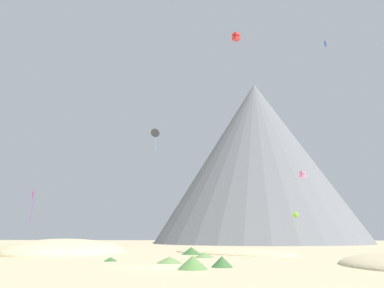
% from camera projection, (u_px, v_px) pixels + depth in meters
% --- Properties ---
extents(ground_plane, '(400.00, 400.00, 0.00)m').
position_uv_depth(ground_plane, '(164.00, 267.00, 32.36)').
color(ground_plane, '#CCBA8E').
extents(dune_foreground_left, '(23.78, 22.67, 1.68)m').
position_uv_depth(dune_foreground_left, '(231.00, 254.00, 57.34)').
color(dune_foreground_left, beige).
rests_on(dune_foreground_left, ground_plane).
extents(dune_midground, '(19.70, 23.07, 4.32)m').
position_uv_depth(dune_midground, '(64.00, 254.00, 56.83)').
color(dune_midground, '#CCBA8E').
rests_on(dune_midground, ground_plane).
extents(bush_low_patch, '(3.03, 3.03, 0.62)m').
position_uv_depth(bush_low_patch, '(170.00, 260.00, 37.31)').
color(bush_low_patch, '#668C4C').
rests_on(bush_low_patch, ground_plane).
extents(bush_near_left, '(1.81, 1.81, 0.41)m').
position_uv_depth(bush_near_left, '(111.00, 259.00, 40.14)').
color(bush_near_left, '#386633').
rests_on(bush_near_left, ground_plane).
extents(bush_far_right, '(3.86, 3.86, 1.02)m').
position_uv_depth(bush_far_right, '(191.00, 251.00, 54.51)').
color(bush_far_right, '#386633').
rests_on(bush_far_right, ground_plane).
extents(bush_near_right, '(3.57, 3.57, 0.64)m').
position_uv_depth(bush_near_right, '(204.00, 255.00, 46.84)').
color(bush_near_right, '#668C4C').
rests_on(bush_near_right, ground_plane).
extents(bush_scatter_east, '(2.43, 2.43, 0.92)m').
position_uv_depth(bush_scatter_east, '(222.00, 262.00, 32.45)').
color(bush_scatter_east, '#386633').
rests_on(bush_scatter_east, ground_plane).
extents(bush_ridge_crest, '(2.54, 2.54, 1.05)m').
position_uv_depth(bush_ridge_crest, '(193.00, 263.00, 30.37)').
color(bush_ridge_crest, '#568442').
rests_on(bush_ridge_crest, ground_plane).
extents(rock_massif, '(84.66, 84.66, 58.84)m').
position_uv_depth(rock_massif, '(260.00, 165.00, 139.80)').
color(rock_massif, slate).
rests_on(rock_massif, ground_plane).
extents(kite_black_high, '(2.09, 1.43, 5.55)m').
position_uv_depth(kite_black_high, '(155.00, 133.00, 91.39)').
color(kite_black_high, black).
extents(kite_red_high, '(1.27, 1.27, 1.05)m').
position_uv_depth(kite_red_high, '(236.00, 37.00, 57.93)').
color(kite_red_high, red).
extents(kite_magenta_low, '(1.13, 1.93, 5.45)m').
position_uv_depth(kite_magenta_low, '(33.00, 195.00, 60.13)').
color(kite_magenta_low, '#D1339E').
extents(kite_pink_low, '(1.18, 1.15, 1.15)m').
position_uv_depth(kite_pink_low, '(303.00, 175.00, 67.17)').
color(kite_pink_low, pink).
extents(kite_blue_high, '(0.40, 0.74, 1.05)m').
position_uv_depth(kite_blue_high, '(325.00, 44.00, 68.85)').
color(kite_blue_high, blue).
extents(kite_lime_low, '(1.27, 0.71, 4.06)m').
position_uv_depth(kite_lime_low, '(296.00, 215.00, 83.13)').
color(kite_lime_low, '#8CD133').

